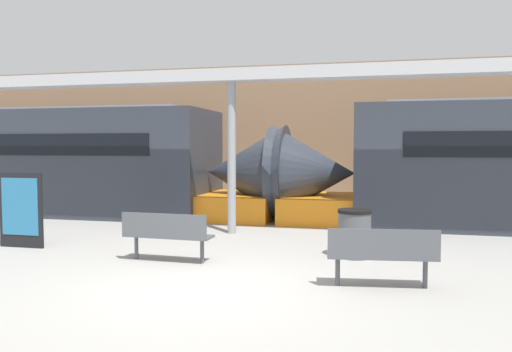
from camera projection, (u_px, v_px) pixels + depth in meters
The scene contains 9 objects.
ground_plane at pixel (200, 287), 7.28m from camera, with size 60.00×60.00×0.00m, color #9E9B96.
station_wall at pixel (304, 134), 18.08m from camera, with size 56.00×0.20×5.00m, color #937051.
train_right at pixel (13, 163), 15.82m from camera, with size 17.41×2.93×3.20m.
bench_near at pixel (166, 232), 8.80m from camera, with size 1.62×0.51×0.88m.
bench_far at pixel (382, 252), 7.17m from camera, with size 1.61×0.63×0.88m.
trash_bin at pixel (355, 233), 9.19m from camera, with size 0.63×0.63×0.89m.
poster_board at pixel (21, 210), 10.06m from camera, with size 0.98×0.07×1.52m.
support_column_near at pixel (232, 158), 11.64m from camera, with size 0.20×0.20×3.54m, color gray.
canopy_beam at pixel (231, 76), 11.52m from camera, with size 28.00×0.60×0.28m, color #B7B7BC.
Camera 1 is at (2.44, -6.79, 2.06)m, focal length 35.00 mm.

